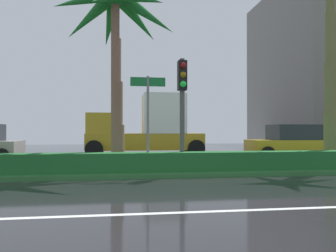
{
  "coord_description": "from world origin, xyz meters",
  "views": [
    {
      "loc": [
        0.62,
        -3.77,
        1.47
      ],
      "look_at": [
        2.73,
        11.36,
        1.64
      ],
      "focal_mm": 35.34,
      "sensor_mm": 36.0,
      "label": 1
    }
  ],
  "objects": [
    {
      "name": "median_hedge",
      "position": [
        0.0,
        6.6,
        0.45
      ],
      "size": [
        76.5,
        0.7,
        0.6
      ],
      "color": "#1E6028",
      "rests_on": "median_strip"
    },
    {
      "name": "traffic_signal_median_right",
      "position": [
        2.56,
        6.76,
        2.65
      ],
      "size": [
        0.28,
        0.43,
        3.63
      ],
      "color": "#4C4C47",
      "rests_on": "median_strip"
    },
    {
      "name": "near_lane_divider_stripe",
      "position": [
        0.0,
        2.0,
        0.0
      ],
      "size": [
        81.0,
        0.14,
        0.01
      ],
      "primitive_type": "cube",
      "color": "white",
      "rests_on": "ground_plane"
    },
    {
      "name": "box_truck_lead",
      "position": [
        1.97,
        14.82,
        1.55
      ],
      "size": [
        6.4,
        2.64,
        3.46
      ],
      "rotation": [
        0.0,
        0.0,
        3.14
      ],
      "color": "#B28C1E",
      "rests_on": "ground_plane"
    },
    {
      "name": "median_strip",
      "position": [
        0.0,
        8.0,
        0.07
      ],
      "size": [
        85.5,
        4.0,
        0.15
      ],
      "primitive_type": "cube",
      "color": "#2D6B33",
      "rests_on": "ground_plane"
    },
    {
      "name": "street_name_sign",
      "position": [
        1.42,
        6.56,
        2.08
      ],
      "size": [
        1.1,
        0.08,
        3.0
      ],
      "color": "slate",
      "rests_on": "median_strip"
    },
    {
      "name": "palm_tree_centre_left",
      "position": [
        0.42,
        7.68,
        5.29
      ],
      "size": [
        4.3,
        4.4,
        6.48
      ],
      "color": "brown",
      "rests_on": "median_strip"
    },
    {
      "name": "ground_plane",
      "position": [
        0.0,
        9.0,
        -0.05
      ],
      "size": [
        90.0,
        42.0,
        0.1
      ],
      "primitive_type": "cube",
      "color": "black"
    },
    {
      "name": "car_in_traffic_second",
      "position": [
        9.1,
        11.83,
        0.83
      ],
      "size": [
        4.3,
        2.02,
        1.72
      ],
      "rotation": [
        0.0,
        0.0,
        3.14
      ],
      "color": "#B28C1E",
      "rests_on": "ground_plane"
    }
  ]
}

